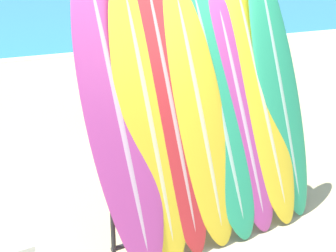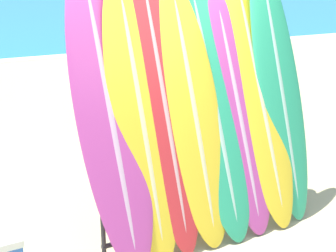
{
  "view_description": "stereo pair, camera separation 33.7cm",
  "coord_description": "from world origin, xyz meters",
  "px_view_note": "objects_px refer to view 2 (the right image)",
  "views": [
    {
      "loc": [
        -2.38,
        -2.79,
        2.31
      ],
      "look_at": [
        0.12,
        1.15,
        0.81
      ],
      "focal_mm": 50.0,
      "sensor_mm": 36.0,
      "label": 1
    },
    {
      "loc": [
        -2.09,
        -2.96,
        2.31
      ],
      "look_at": [
        0.12,
        1.15,
        0.81
      ],
      "focal_mm": 50.0,
      "sensor_mm": 36.0,
      "label": 2
    }
  ],
  "objects_px": {
    "surfboard_slot_2": "(163,102)",
    "surfboard_slot_6": "(258,93)",
    "surfboard_slot_4": "(214,106)",
    "surfboard_slot_7": "(279,87)",
    "surfboard_slot_0": "(109,114)",
    "surfboard_slot_1": "(141,116)",
    "surfboard_slot_5": "(238,113)",
    "surfboard_rack": "(209,188)",
    "surfboard_slot_3": "(193,111)",
    "person_mid_beach": "(101,61)",
    "person_near_water": "(245,76)"
  },
  "relations": [
    {
      "from": "surfboard_slot_4",
      "to": "surfboard_slot_5",
      "type": "distance_m",
      "value": 0.27
    },
    {
      "from": "surfboard_rack",
      "to": "person_near_water",
      "type": "height_order",
      "value": "person_near_water"
    },
    {
      "from": "surfboard_slot_0",
      "to": "surfboard_slot_2",
      "type": "bearing_deg",
      "value": -0.81
    },
    {
      "from": "surfboard_slot_4",
      "to": "person_near_water",
      "type": "xyz_separation_m",
      "value": [
        2.1,
        2.27,
        -0.34
      ]
    },
    {
      "from": "surfboard_slot_3",
      "to": "surfboard_slot_4",
      "type": "height_order",
      "value": "surfboard_slot_4"
    },
    {
      "from": "person_near_water",
      "to": "person_mid_beach",
      "type": "xyz_separation_m",
      "value": [
        -1.76,
        1.58,
        0.14
      ]
    },
    {
      "from": "surfboard_slot_0",
      "to": "surfboard_slot_1",
      "type": "relative_size",
      "value": 1.04
    },
    {
      "from": "surfboard_slot_4",
      "to": "surfboard_slot_7",
      "type": "distance_m",
      "value": 0.78
    },
    {
      "from": "surfboard_slot_2",
      "to": "surfboard_slot_6",
      "type": "bearing_deg",
      "value": -0.19
    },
    {
      "from": "surfboard_slot_2",
      "to": "person_mid_beach",
      "type": "distance_m",
      "value": 3.92
    },
    {
      "from": "surfboard_slot_0",
      "to": "surfboard_slot_1",
      "type": "height_order",
      "value": "surfboard_slot_0"
    },
    {
      "from": "surfboard_rack",
      "to": "surfboard_slot_0",
      "type": "bearing_deg",
      "value": 169.51
    },
    {
      "from": "surfboard_rack",
      "to": "surfboard_slot_3",
      "type": "relative_size",
      "value": 0.92
    },
    {
      "from": "surfboard_slot_5",
      "to": "surfboard_rack",
      "type": "bearing_deg",
      "value": -165.1
    },
    {
      "from": "surfboard_slot_4",
      "to": "surfboard_slot_6",
      "type": "bearing_deg",
      "value": 2.14
    },
    {
      "from": "surfboard_slot_5",
      "to": "surfboard_slot_7",
      "type": "distance_m",
      "value": 0.55
    },
    {
      "from": "surfboard_slot_1",
      "to": "surfboard_slot_6",
      "type": "bearing_deg",
      "value": 1.33
    },
    {
      "from": "surfboard_slot_1",
      "to": "surfboard_slot_7",
      "type": "relative_size",
      "value": 0.93
    },
    {
      "from": "surfboard_slot_3",
      "to": "surfboard_slot_1",
      "type": "bearing_deg",
      "value": 177.83
    },
    {
      "from": "person_mid_beach",
      "to": "surfboard_slot_1",
      "type": "bearing_deg",
      "value": 179.57
    },
    {
      "from": "surfboard_slot_4",
      "to": "surfboard_slot_7",
      "type": "relative_size",
      "value": 0.93
    },
    {
      "from": "surfboard_rack",
      "to": "surfboard_slot_6",
      "type": "xyz_separation_m",
      "value": [
        0.65,
        0.15,
        0.79
      ]
    },
    {
      "from": "surfboard_slot_3",
      "to": "surfboard_slot_2",
      "type": "bearing_deg",
      "value": 169.24
    },
    {
      "from": "surfboard_slot_1",
      "to": "surfboard_slot_3",
      "type": "height_order",
      "value": "surfboard_slot_1"
    },
    {
      "from": "surfboard_slot_2",
      "to": "surfboard_slot_5",
      "type": "relative_size",
      "value": 1.17
    },
    {
      "from": "person_mid_beach",
      "to": "surfboard_slot_4",
      "type": "bearing_deg",
      "value": -169.78
    },
    {
      "from": "surfboard_slot_1",
      "to": "surfboard_slot_2",
      "type": "bearing_deg",
      "value": 8.06
    },
    {
      "from": "surfboard_slot_7",
      "to": "person_mid_beach",
      "type": "distance_m",
      "value": 3.87
    },
    {
      "from": "surfboard_rack",
      "to": "surfboard_slot_1",
      "type": "height_order",
      "value": "surfboard_slot_1"
    },
    {
      "from": "person_near_water",
      "to": "surfboard_slot_3",
      "type": "bearing_deg",
      "value": -15.01
    },
    {
      "from": "surfboard_slot_2",
      "to": "surfboard_slot_7",
      "type": "relative_size",
      "value": 1.0
    },
    {
      "from": "surfboard_rack",
      "to": "person_mid_beach",
      "type": "xyz_separation_m",
      "value": [
        0.46,
        3.98,
        0.53
      ]
    },
    {
      "from": "surfboard_slot_5",
      "to": "person_mid_beach",
      "type": "height_order",
      "value": "surfboard_slot_5"
    },
    {
      "from": "person_near_water",
      "to": "surfboard_slot_4",
      "type": "bearing_deg",
      "value": -12.3
    },
    {
      "from": "surfboard_slot_7",
      "to": "surfboard_slot_6",
      "type": "bearing_deg",
      "value": 176.12
    },
    {
      "from": "surfboard_slot_0",
      "to": "surfboard_slot_5",
      "type": "xyz_separation_m",
      "value": [
        1.26,
        -0.07,
        -0.14
      ]
    },
    {
      "from": "surfboard_slot_1",
      "to": "surfboard_slot_2",
      "type": "height_order",
      "value": "surfboard_slot_2"
    },
    {
      "from": "surfboard_slot_5",
      "to": "person_mid_beach",
      "type": "relative_size",
      "value": 1.22
    },
    {
      "from": "surfboard_slot_1",
      "to": "surfboard_slot_5",
      "type": "distance_m",
      "value": 1.0
    },
    {
      "from": "surfboard_slot_0",
      "to": "surfboard_slot_3",
      "type": "bearing_deg",
      "value": -4.38
    },
    {
      "from": "surfboard_rack",
      "to": "surfboard_slot_0",
      "type": "distance_m",
      "value": 1.21
    },
    {
      "from": "surfboard_slot_0",
      "to": "surfboard_slot_4",
      "type": "distance_m",
      "value": 1.01
    },
    {
      "from": "surfboard_slot_0",
      "to": "surfboard_slot_7",
      "type": "xyz_separation_m",
      "value": [
        1.78,
        -0.03,
        0.04
      ]
    },
    {
      "from": "surfboard_slot_6",
      "to": "person_near_water",
      "type": "bearing_deg",
      "value": 55.05
    },
    {
      "from": "surfboard_slot_2",
      "to": "surfboard_slot_6",
      "type": "xyz_separation_m",
      "value": [
        1.04,
        -0.0,
        -0.04
      ]
    },
    {
      "from": "surfboard_slot_5",
      "to": "surfboard_slot_6",
      "type": "bearing_deg",
      "value": 11.39
    },
    {
      "from": "surfboard_slot_1",
      "to": "person_near_water",
      "type": "relative_size",
      "value": 1.56
    },
    {
      "from": "surfboard_slot_0",
      "to": "person_mid_beach",
      "type": "bearing_deg",
      "value": 70.53
    },
    {
      "from": "surfboard_slot_5",
      "to": "surfboard_slot_3",
      "type": "bearing_deg",
      "value": 179.15
    },
    {
      "from": "surfboard_slot_6",
      "to": "person_mid_beach",
      "type": "height_order",
      "value": "surfboard_slot_6"
    }
  ]
}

